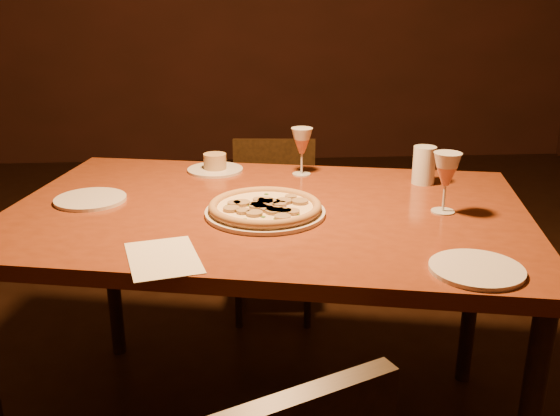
{
  "coord_description": "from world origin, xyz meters",
  "views": [
    {
      "loc": [
        0.02,
        -1.99,
        1.45
      ],
      "look_at": [
        0.15,
        -0.17,
        0.81
      ],
      "focal_mm": 40.0,
      "sensor_mm": 36.0,
      "label": 1
    }
  ],
  "objects": [
    {
      "name": "wine_glass_right",
      "position": [
        0.62,
        -0.29,
        0.92
      ],
      "size": [
        0.08,
        0.08,
        0.18
      ],
      "primitive_type": null,
      "color": "#B76A4C",
      "rests_on": "dining_table"
    },
    {
      "name": "wine_glass_far",
      "position": [
        0.25,
        0.13,
        0.91
      ],
      "size": [
        0.08,
        0.08,
        0.17
      ],
      "primitive_type": null,
      "color": "#B76A4C",
      "rests_on": "dining_table"
    },
    {
      "name": "floor",
      "position": [
        0.0,
        0.0,
        0.0
      ],
      "size": [
        7.0,
        7.0,
        0.0
      ],
      "primitive_type": "plane",
      "color": "black",
      "rests_on": "ground"
    },
    {
      "name": "water_tumbler",
      "position": [
        0.65,
        -0.0,
        0.89
      ],
      "size": [
        0.08,
        0.08,
        0.13
      ],
      "primitive_type": "cylinder",
      "color": "silver",
      "rests_on": "dining_table"
    },
    {
      "name": "chair_far",
      "position": [
        0.18,
        0.72,
        0.45
      ],
      "size": [
        0.41,
        0.41,
        0.8
      ],
      "rotation": [
        0.0,
        0.0,
        -0.08
      ],
      "color": "black",
      "rests_on": "floor"
    },
    {
      "name": "side_plate_left",
      "position": [
        -0.44,
        -0.12,
        0.83
      ],
      "size": [
        0.22,
        0.22,
        0.01
      ],
      "primitive_type": "cylinder",
      "color": "silver",
      "rests_on": "dining_table"
    },
    {
      "name": "pizza_plate",
      "position": [
        0.1,
        -0.28,
        0.85
      ],
      "size": [
        0.35,
        0.35,
        0.04
      ],
      "color": "silver",
      "rests_on": "dining_table"
    },
    {
      "name": "ramekin_saucer",
      "position": [
        -0.06,
        0.2,
        0.85
      ],
      "size": [
        0.2,
        0.2,
        0.06
      ],
      "color": "silver",
      "rests_on": "dining_table"
    },
    {
      "name": "side_plate_near",
      "position": [
        0.57,
        -0.7,
        0.83
      ],
      "size": [
        0.22,
        0.22,
        0.01
      ],
      "primitive_type": "cylinder",
      "color": "silver",
      "rests_on": "dining_table"
    },
    {
      "name": "menu_card",
      "position": [
        -0.16,
        -0.58,
        0.83
      ],
      "size": [
        0.22,
        0.28,
        0.0
      ],
      "primitive_type": "cube",
      "rotation": [
        0.0,
        0.0,
        0.25
      ],
      "color": "silver",
      "rests_on": "dining_table"
    },
    {
      "name": "dining_table",
      "position": [
        0.11,
        -0.22,
        0.76
      ],
      "size": [
        1.72,
        1.29,
        0.83
      ],
      "rotation": [
        0.0,
        0.0,
        -0.21
      ],
      "color": "brown",
      "rests_on": "floor"
    }
  ]
}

